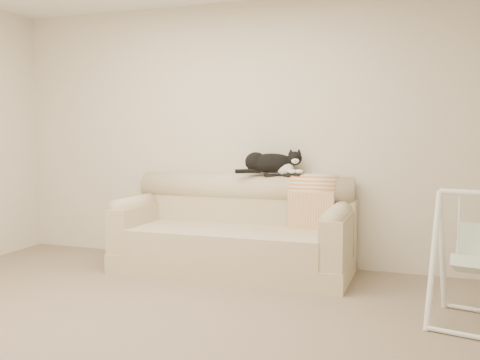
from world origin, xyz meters
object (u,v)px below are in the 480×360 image
(sofa, at_px, (235,234))
(remote_b, at_px, (292,175))
(baby_swing, at_px, (478,258))
(tuxedo_cat, at_px, (272,163))
(remote_a, at_px, (273,174))

(sofa, height_order, remote_b, remote_b)
(sofa, bearing_deg, baby_swing, -22.80)
(remote_b, xyz_separation_m, tuxedo_cat, (-0.21, 0.03, 0.11))
(baby_swing, bearing_deg, remote_b, 145.41)
(remote_a, height_order, remote_b, remote_a)
(sofa, relative_size, remote_a, 11.88)
(tuxedo_cat, bearing_deg, baby_swing, -32.01)
(sofa, xyz_separation_m, remote_b, (0.50, 0.21, 0.56))
(sofa, height_order, remote_a, remote_a)
(tuxedo_cat, xyz_separation_m, baby_swing, (1.76, -1.10, -0.55))
(remote_a, bearing_deg, tuxedo_cat, 135.64)
(remote_b, bearing_deg, tuxedo_cat, 171.80)
(tuxedo_cat, bearing_deg, remote_a, -44.36)
(remote_a, relative_size, tuxedo_cat, 0.29)
(sofa, bearing_deg, remote_b, 22.72)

